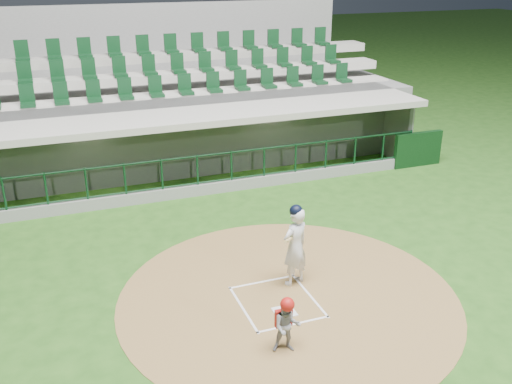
% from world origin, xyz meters
% --- Properties ---
extents(ground, '(120.00, 120.00, 0.00)m').
position_xyz_m(ground, '(0.00, 0.00, 0.00)').
color(ground, '#214B15').
rests_on(ground, ground).
extents(dirt_circle, '(7.20, 7.20, 0.01)m').
position_xyz_m(dirt_circle, '(0.30, -0.20, 0.01)').
color(dirt_circle, brown).
rests_on(dirt_circle, ground).
extents(home_plate, '(0.43, 0.43, 0.02)m').
position_xyz_m(home_plate, '(0.00, -0.70, 0.02)').
color(home_plate, silver).
rests_on(home_plate, dirt_circle).
extents(batter_box_chalk, '(1.55, 1.80, 0.01)m').
position_xyz_m(batter_box_chalk, '(0.00, -0.30, 0.02)').
color(batter_box_chalk, white).
rests_on(batter_box_chalk, ground).
extents(dugout_structure, '(16.40, 3.70, 3.00)m').
position_xyz_m(dugout_structure, '(0.09, 7.83, 0.96)').
color(dugout_structure, gray).
rests_on(dugout_structure, ground).
extents(seating_deck, '(17.00, 6.72, 5.15)m').
position_xyz_m(seating_deck, '(0.00, 10.91, 1.42)').
color(seating_deck, slate).
rests_on(seating_deck, ground).
extents(batter, '(0.92, 0.96, 1.88)m').
position_xyz_m(batter, '(0.64, 0.27, 0.95)').
color(batter, silver).
rests_on(batter, dirt_circle).
extents(catcher, '(0.60, 0.52, 1.11)m').
position_xyz_m(catcher, '(-0.45, -1.82, 0.57)').
color(catcher, gray).
rests_on(catcher, dirt_circle).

